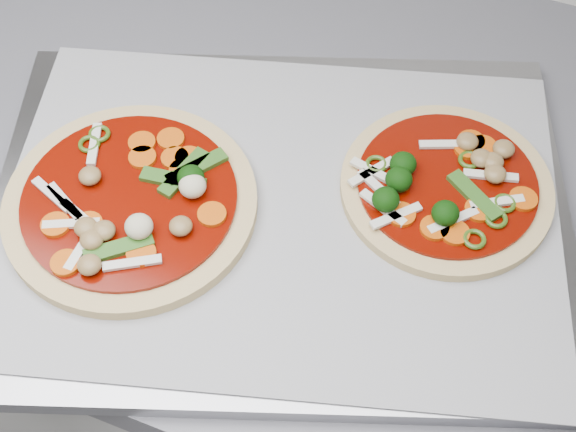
% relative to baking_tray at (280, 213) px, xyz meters
% --- Properties ---
extents(base_cabinet, '(3.60, 0.60, 0.86)m').
position_rel_baking_tray_xyz_m(base_cabinet, '(0.10, 0.08, -0.48)').
color(base_cabinet, '#BAB9B7').
rests_on(base_cabinet, ground).
extents(countertop, '(3.60, 0.60, 0.04)m').
position_rel_baking_tray_xyz_m(countertop, '(0.10, 0.08, -0.03)').
color(countertop, '#55555C').
rests_on(countertop, base_cabinet).
extents(baking_tray, '(0.61, 0.53, 0.02)m').
position_rel_baking_tray_xyz_m(baking_tray, '(0.00, 0.00, 0.00)').
color(baking_tray, gray).
rests_on(baking_tray, countertop).
extents(parchment, '(0.57, 0.48, 0.00)m').
position_rel_baking_tray_xyz_m(parchment, '(0.00, 0.00, 0.01)').
color(parchment, '#9C9BA0').
rests_on(parchment, baking_tray).
extents(pizza_left, '(0.26, 0.26, 0.04)m').
position_rel_baking_tray_xyz_m(pizza_left, '(-0.12, -0.05, 0.02)').
color(pizza_left, tan).
rests_on(pizza_left, parchment).
extents(pizza_right, '(0.24, 0.24, 0.03)m').
position_rel_baking_tray_xyz_m(pizza_right, '(0.13, 0.07, 0.02)').
color(pizza_right, tan).
rests_on(pizza_right, parchment).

